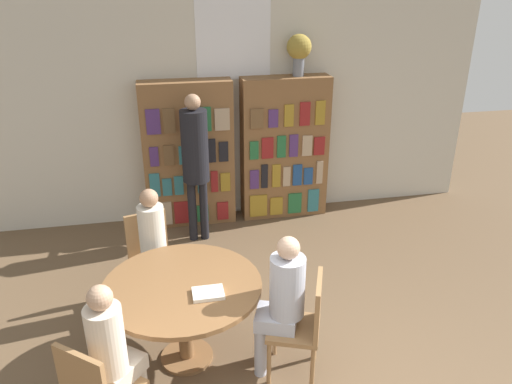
{
  "coord_description": "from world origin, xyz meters",
  "views": [
    {
      "loc": [
        -0.95,
        -2.2,
        3.01
      ],
      "look_at": [
        -0.08,
        2.14,
        1.05
      ],
      "focal_mm": 35.0,
      "sensor_mm": 36.0,
      "label": 1
    }
  ],
  "objects": [
    {
      "name": "wall_back",
      "position": [
        0.0,
        3.92,
        1.51
      ],
      "size": [
        6.4,
        0.07,
        3.0
      ],
      "color": "beige",
      "rests_on": "ground_plane"
    },
    {
      "name": "bookshelf_left",
      "position": [
        -0.62,
        3.72,
        0.92
      ],
      "size": [
        1.11,
        0.34,
        1.84
      ],
      "color": "brown",
      "rests_on": "ground_plane"
    },
    {
      "name": "bookshelf_right",
      "position": [
        0.62,
        3.72,
        0.92
      ],
      "size": [
        1.11,
        0.34,
        1.84
      ],
      "color": "brown",
      "rests_on": "ground_plane"
    },
    {
      "name": "flower_vase",
      "position": [
        0.77,
        3.73,
        2.15
      ],
      "size": [
        0.3,
        0.3,
        0.5
      ],
      "color": "slate",
      "rests_on": "bookshelf_right"
    },
    {
      "name": "reading_table",
      "position": [
        -0.87,
        1.16,
        0.63
      ],
      "size": [
        1.27,
        1.27,
        0.75
      ],
      "color": "brown",
      "rests_on": "ground_plane"
    },
    {
      "name": "chair_left_side",
      "position": [
        -1.13,
        2.1,
        0.5
      ],
      "size": [
        0.49,
        0.49,
        0.9
      ],
      "rotation": [
        0.0,
        0.0,
        -2.88
      ],
      "color": "olive",
      "rests_on": "ground_plane"
    },
    {
      "name": "chair_far_side",
      "position": [
        0.04,
        0.82,
        0.5
      ],
      "size": [
        0.52,
        0.52,
        0.9
      ],
      "rotation": [
        0.0,
        0.0,
        1.21
      ],
      "color": "olive",
      "rests_on": "ground_plane"
    },
    {
      "name": "seated_reader_left",
      "position": [
        -1.08,
        1.92,
        0.69
      ],
      "size": [
        0.32,
        0.39,
        1.24
      ],
      "rotation": [
        0.0,
        0.0,
        -2.88
      ],
      "color": "beige",
      "rests_on": "ground_plane"
    },
    {
      "name": "seated_reader_right",
      "position": [
        -0.13,
        0.88,
        0.71
      ],
      "size": [
        0.41,
        0.37,
        1.24
      ],
      "rotation": [
        0.0,
        0.0,
        1.21
      ],
      "color": "#B2B7C6",
      "rests_on": "ground_plane"
    },
    {
      "name": "seated_reader_back",
      "position": [
        -1.37,
        0.55,
        0.69
      ],
      "size": [
        0.39,
        0.4,
        1.23
      ],
      "rotation": [
        0.0,
        0.0,
        -0.68
      ],
      "color": "beige",
      "rests_on": "ground_plane"
    },
    {
      "name": "librarian_standing",
      "position": [
        -0.57,
        3.22,
        1.1
      ],
      "size": [
        0.31,
        0.58,
        1.79
      ],
      "color": "black",
      "rests_on": "ground_plane"
    },
    {
      "name": "open_book_on_table",
      "position": [
        -0.68,
        0.98,
        0.76
      ],
      "size": [
        0.24,
        0.18,
        0.03
      ],
      "color": "silver",
      "rests_on": "reading_table"
    }
  ]
}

